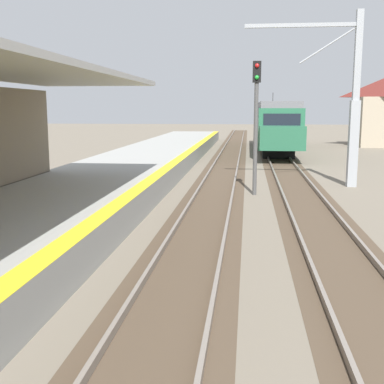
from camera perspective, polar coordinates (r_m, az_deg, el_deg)
station_platform at (r=16.07m, az=-14.41°, el=-1.36°), size 5.00×80.00×0.91m
track_pair_nearest_platform at (r=19.08m, az=2.45°, el=-0.59°), size 2.34×120.00×0.16m
track_pair_middle at (r=19.16m, az=12.65°, el=-0.78°), size 2.34×120.00×0.16m
approaching_train at (r=40.83m, az=9.45°, el=7.71°), size 2.93×19.60×4.76m
rail_signal_post at (r=19.73m, az=7.35°, el=8.86°), size 0.32×0.34×5.20m
catenary_pylon_far_side at (r=22.77m, az=17.47°, el=9.61°), size 5.00×0.40×7.50m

